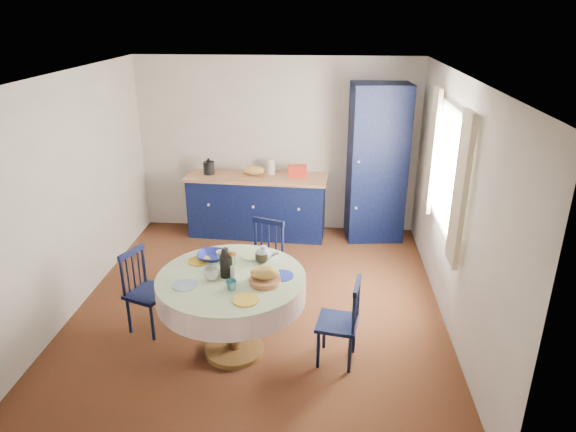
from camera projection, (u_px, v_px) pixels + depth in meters
name	position (u px, v px, depth m)	size (l,w,h in m)	color
floor	(260.00, 305.00, 5.74)	(4.50, 4.50, 0.00)	black
ceiling	(254.00, 76.00, 4.80)	(4.50, 4.50, 0.00)	white
wall_back	(278.00, 146.00, 7.35)	(4.00, 0.02, 2.50)	beige
wall_left	(69.00, 196.00, 5.41)	(0.02, 4.50, 2.50)	beige
wall_right	(455.00, 206.00, 5.13)	(0.02, 4.50, 2.50)	beige
window	(447.00, 171.00, 5.31)	(0.10, 1.74, 1.45)	white
kitchen_counter	(257.00, 204.00, 7.40)	(2.02, 0.73, 1.13)	black
pantry_cabinet	(377.00, 164.00, 7.08)	(0.82, 0.62, 2.19)	black
dining_table	(233.00, 288.00, 4.71)	(1.36, 1.36, 1.11)	brown
chair_left	(145.00, 290.00, 5.19)	(0.48, 0.49, 0.87)	black
chair_far	(264.00, 261.00, 5.71)	(0.52, 0.51, 0.93)	black
chair_right	(341.00, 321.00, 4.69)	(0.42, 0.44, 0.85)	black
mug_a	(212.00, 274.00, 4.59)	(0.13, 0.13, 0.11)	silver
mug_b	(231.00, 285.00, 4.42)	(0.10, 0.10, 0.09)	teal
mug_c	(262.00, 258.00, 4.90)	(0.13, 0.13, 0.10)	black
mug_d	(222.00, 256.00, 4.94)	(0.10, 0.10, 0.10)	silver
cobalt_bowl	(212.00, 256.00, 4.96)	(0.27, 0.27, 0.07)	navy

